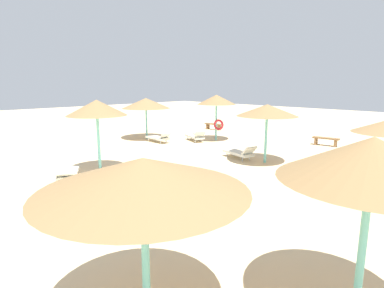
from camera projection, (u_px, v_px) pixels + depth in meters
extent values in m
plane|color=beige|center=(131.00, 189.00, 10.91)|extent=(80.00, 80.00, 0.00)
cylinder|color=#6BC6BC|center=(266.00, 139.00, 14.38)|extent=(0.12, 0.12, 2.27)
cone|color=olive|center=(267.00, 110.00, 14.14)|extent=(2.77, 2.77, 0.54)
cylinder|color=#6BC6BC|center=(216.00, 122.00, 20.17)|extent=(0.12, 0.12, 2.42)
cone|color=olive|center=(216.00, 100.00, 19.90)|extent=(2.48, 2.48, 0.61)
torus|color=red|center=(219.00, 125.00, 20.05)|extent=(0.71, 0.29, 0.70)
cylinder|color=#6BC6BC|center=(99.00, 143.00, 12.92)|extent=(0.12, 0.12, 2.44)
cone|color=olive|center=(97.00, 108.00, 12.64)|extent=(2.44, 2.44, 0.64)
cylinder|color=#6BC6BC|center=(147.00, 123.00, 20.82)|extent=(0.12, 0.12, 2.11)
cone|color=olive|center=(146.00, 103.00, 20.58)|extent=(3.19, 3.19, 0.68)
cylinder|color=#6BC6BC|center=(362.00, 248.00, 4.75)|extent=(0.12, 0.12, 2.34)
cone|color=olive|center=(372.00, 159.00, 4.48)|extent=(2.67, 2.67, 0.64)
cylinder|color=#6BC6BC|center=(146.00, 255.00, 4.65)|extent=(0.12, 0.12, 2.21)
cone|color=olive|center=(143.00, 175.00, 4.41)|extent=(3.06, 3.06, 0.49)
cube|color=silver|center=(238.00, 153.00, 15.36)|extent=(1.80, 1.02, 0.12)
cube|color=silver|center=(249.00, 151.00, 14.64)|extent=(0.59, 0.73, 0.44)
cylinder|color=silver|center=(249.00, 158.00, 15.00)|extent=(0.06, 0.06, 0.22)
cylinder|color=silver|center=(242.00, 159.00, 14.78)|extent=(0.06, 0.06, 0.22)
cylinder|color=silver|center=(234.00, 153.00, 16.01)|extent=(0.06, 0.06, 0.22)
cylinder|color=silver|center=(227.00, 154.00, 15.79)|extent=(0.06, 0.06, 0.22)
cube|color=silver|center=(194.00, 137.00, 20.10)|extent=(1.82, 1.18, 0.12)
cube|color=silver|center=(200.00, 134.00, 19.33)|extent=(0.61, 0.74, 0.47)
cylinder|color=silver|center=(202.00, 140.00, 19.69)|extent=(0.06, 0.06, 0.22)
cylinder|color=silver|center=(195.00, 141.00, 19.51)|extent=(0.06, 0.06, 0.22)
cylinder|color=silver|center=(194.00, 137.00, 20.76)|extent=(0.06, 0.06, 0.22)
cylinder|color=silver|center=(188.00, 138.00, 20.58)|extent=(0.06, 0.06, 0.22)
cube|color=silver|center=(68.00, 173.00, 11.87)|extent=(1.79, 1.41, 0.12)
cube|color=silver|center=(65.00, 174.00, 11.08)|extent=(0.78, 0.82, 0.32)
cylinder|color=silver|center=(73.00, 182.00, 11.39)|extent=(0.06, 0.06, 0.22)
cylinder|color=silver|center=(60.00, 183.00, 11.28)|extent=(0.06, 0.06, 0.22)
cylinder|color=silver|center=(76.00, 173.00, 12.53)|extent=(0.06, 0.06, 0.22)
cylinder|color=silver|center=(65.00, 174.00, 12.42)|extent=(0.06, 0.06, 0.22)
cube|color=silver|center=(323.00, 170.00, 12.28)|extent=(0.74, 1.73, 0.12)
cube|color=silver|center=(331.00, 159.00, 12.81)|extent=(0.66, 0.42, 0.50)
cylinder|color=silver|center=(323.00, 170.00, 12.89)|extent=(0.06, 0.06, 0.22)
cylinder|color=silver|center=(334.00, 172.00, 12.60)|extent=(0.06, 0.06, 0.22)
cylinder|color=silver|center=(311.00, 176.00, 12.02)|extent=(0.06, 0.06, 0.22)
cylinder|color=silver|center=(323.00, 179.00, 11.73)|extent=(0.06, 0.06, 0.22)
cube|color=silver|center=(157.00, 138.00, 19.67)|extent=(1.70, 0.65, 0.12)
cube|color=silver|center=(165.00, 135.00, 19.07)|extent=(0.48, 0.64, 0.41)
cylinder|color=silver|center=(166.00, 141.00, 19.44)|extent=(0.06, 0.06, 0.22)
cylinder|color=silver|center=(161.00, 142.00, 19.13)|extent=(0.06, 0.06, 0.22)
cylinder|color=silver|center=(154.00, 139.00, 20.27)|extent=(0.06, 0.06, 0.22)
cylinder|color=silver|center=(149.00, 140.00, 19.97)|extent=(0.06, 0.06, 0.22)
cube|color=brown|center=(213.00, 124.00, 25.00)|extent=(1.54, 0.57, 0.08)
cube|color=brown|center=(208.00, 126.00, 25.38)|extent=(0.16, 0.37, 0.41)
cube|color=brown|center=(219.00, 128.00, 24.70)|extent=(0.16, 0.37, 0.41)
cube|color=brown|center=(326.00, 138.00, 18.49)|extent=(1.54, 0.63, 0.08)
cube|color=brown|center=(316.00, 141.00, 18.86)|extent=(0.18, 0.37, 0.41)
cube|color=brown|center=(335.00, 143.00, 18.22)|extent=(0.18, 0.37, 0.41)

